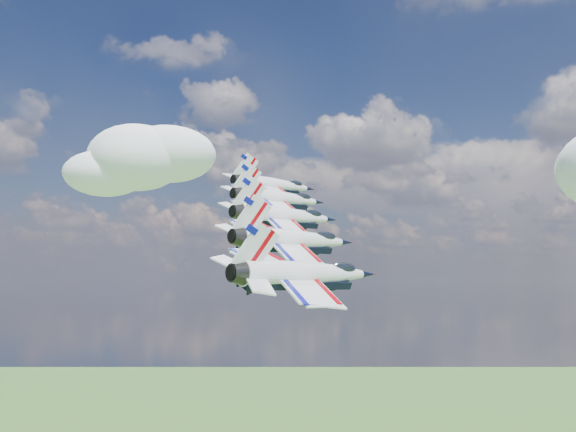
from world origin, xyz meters
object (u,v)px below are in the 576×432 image
Objects in this scene: jet_3 at (297,240)px; jet_0 at (276,185)px; jet_1 at (281,198)px; jet_2 at (288,216)px; jet_4 at (310,274)px.

jet_0 is at bearing 144.82° from jet_3.
jet_1 reaches higher than jet_2.
jet_4 is at bearing -35.18° from jet_2.
jet_3 is at bearing 144.82° from jet_4.
jet_3 is at bearing -35.18° from jet_1.
jet_0 reaches higher than jet_3.
jet_2 is at bearing 144.82° from jet_4.
jet_0 is 45.40m from jet_4.
jet_0 is 34.05m from jet_3.
jet_1 is 1.00× the size of jet_4.
jet_0 is 1.00× the size of jet_2.
jet_2 reaches higher than jet_3.
jet_1 is 22.70m from jet_3.
jet_4 is (21.98, -23.82, -10.43)m from jet_1.
jet_4 is (14.65, -15.88, -6.95)m from jet_2.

